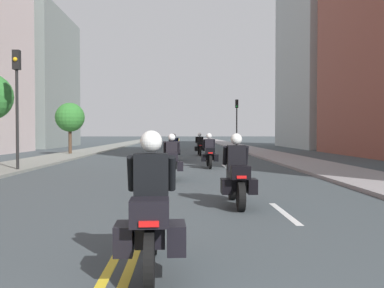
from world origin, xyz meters
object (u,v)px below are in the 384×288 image
(motorcycle_0, at_px, (151,216))
(motorcycle_1, at_px, (237,177))
(motorcycle_2, at_px, (172,161))
(street_tree_1, at_px, (70,118))
(motorcycle_5, at_px, (200,146))
(traffic_light_near, at_px, (17,89))
(motorcycle_4, at_px, (174,149))
(traffic_light_far, at_px, (237,115))
(motorcycle_3, at_px, (209,154))

(motorcycle_0, height_order, motorcycle_1, motorcycle_0)
(motorcycle_2, relative_size, street_tree_1, 0.59)
(motorcycle_5, height_order, traffic_light_near, traffic_light_near)
(traffic_light_near, distance_m, street_tree_1, 13.53)
(motorcycle_1, distance_m, motorcycle_5, 21.35)
(traffic_light_near, bearing_deg, motorcycle_4, 48.43)
(motorcycle_2, xyz_separation_m, traffic_light_far, (5.69, 26.73, 2.67))
(motorcycle_1, distance_m, traffic_light_far, 32.51)
(motorcycle_3, height_order, street_tree_1, street_tree_1)
(motorcycle_5, xyz_separation_m, traffic_light_far, (4.05, 10.78, 2.66))
(motorcycle_0, height_order, street_tree_1, street_tree_1)
(motorcycle_0, bearing_deg, traffic_light_near, 114.03)
(motorcycle_1, xyz_separation_m, traffic_light_near, (-8.07, 8.50, 2.82))
(motorcycle_1, relative_size, motorcycle_3, 1.04)
(motorcycle_1, xyz_separation_m, motorcycle_3, (0.05, 10.37, 0.02))
(motorcycle_3, bearing_deg, traffic_light_far, 78.65)
(motorcycle_0, bearing_deg, traffic_light_far, 78.92)
(motorcycle_4, relative_size, traffic_light_far, 0.46)
(motorcycle_3, bearing_deg, motorcycle_1, -91.04)
(motorcycle_2, bearing_deg, motorcycle_3, 69.78)
(motorcycle_0, relative_size, motorcycle_5, 1.01)
(motorcycle_5, relative_size, traffic_light_far, 0.44)
(traffic_light_far, bearing_deg, motorcycle_5, -110.60)
(motorcycle_1, height_order, motorcycle_4, motorcycle_1)
(traffic_light_near, bearing_deg, traffic_light_far, 62.74)
(motorcycle_3, bearing_deg, street_tree_1, 128.28)
(motorcycle_0, distance_m, motorcycle_4, 20.30)
(motorcycle_4, bearing_deg, street_tree_1, 139.07)
(motorcycle_2, height_order, motorcycle_3, motorcycle_3)
(traffic_light_far, bearing_deg, motorcycle_1, -97.28)
(motorcycle_2, xyz_separation_m, street_tree_1, (-7.78, 16.55, 2.09))
(motorcycle_4, relative_size, motorcycle_5, 1.05)
(motorcycle_1, bearing_deg, motorcycle_2, 106.19)
(motorcycle_5, distance_m, traffic_light_near, 15.46)
(motorcycle_4, xyz_separation_m, street_tree_1, (-7.65, 6.28, 2.08))
(motorcycle_2, bearing_deg, motorcycle_4, 88.60)
(motorcycle_1, relative_size, traffic_light_far, 0.45)
(motorcycle_4, bearing_deg, motorcycle_0, -91.21)
(traffic_light_far, xyz_separation_m, street_tree_1, (-13.46, -10.18, -0.58))
(motorcycle_0, xyz_separation_m, motorcycle_4, (-0.12, 20.30, -0.03))
(motorcycle_0, relative_size, motorcycle_4, 0.96)
(motorcycle_3, relative_size, traffic_light_near, 0.42)
(street_tree_1, bearing_deg, motorcycle_5, -3.66)
(motorcycle_4, bearing_deg, motorcycle_1, -85.35)
(motorcycle_2, bearing_deg, street_tree_1, 113.05)
(motorcycle_0, relative_size, traffic_light_far, 0.44)
(traffic_light_near, bearing_deg, motorcycle_3, 12.98)
(motorcycle_4, distance_m, traffic_light_near, 10.00)
(motorcycle_0, distance_m, traffic_light_near, 14.90)
(motorcycle_1, distance_m, motorcycle_4, 15.77)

